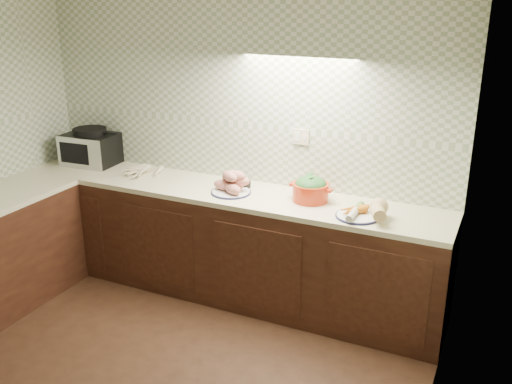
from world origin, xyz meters
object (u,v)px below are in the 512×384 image
at_px(onion_bowl, 242,182).
at_px(veg_plate, 368,210).
at_px(sweet_potato_plate, 232,184).
at_px(toaster_oven, 91,147).
at_px(dutch_oven, 311,189).
at_px(parsnip_pile, 142,170).

height_order(onion_bowl, veg_plate, veg_plate).
bearing_deg(onion_bowl, sweet_potato_plate, -92.23).
bearing_deg(toaster_oven, dutch_oven, -5.27).
xyz_separation_m(parsnip_pile, veg_plate, (2.01, -0.15, 0.02)).
bearing_deg(toaster_oven, onion_bowl, -3.45).
relative_size(toaster_oven, parsnip_pile, 1.15).
height_order(toaster_oven, parsnip_pile, toaster_oven).
relative_size(parsnip_pile, sweet_potato_plate, 1.30).
height_order(parsnip_pile, sweet_potato_plate, sweet_potato_plate).
relative_size(onion_bowl, dutch_oven, 0.41).
height_order(toaster_oven, veg_plate, toaster_oven).
bearing_deg(veg_plate, onion_bowl, 169.17).
xyz_separation_m(parsnip_pile, dutch_oven, (1.54, -0.01, 0.06)).
xyz_separation_m(onion_bowl, veg_plate, (1.08, -0.21, 0.01)).
xyz_separation_m(sweet_potato_plate, dutch_oven, (0.61, 0.09, 0.02)).
height_order(dutch_oven, veg_plate, dutch_oven).
bearing_deg(veg_plate, parsnip_pile, 175.76).
bearing_deg(parsnip_pile, sweet_potato_plate, -6.43).
relative_size(sweet_potato_plate, veg_plate, 0.84).
relative_size(toaster_oven, sweet_potato_plate, 1.49).
distance_m(parsnip_pile, sweet_potato_plate, 0.94).
bearing_deg(toaster_oven, veg_plate, -8.01).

